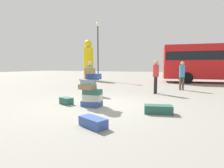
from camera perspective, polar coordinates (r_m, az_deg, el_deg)
The scene contains 11 objects.
ground_plane at distance 6.22m, azimuth -3.38°, elevation -6.97°, with size 80.00×80.00×0.00m, color gray.
suitcase_tower at distance 5.99m, azimuth -6.85°, elevation -1.98°, with size 0.77×0.59×1.32m.
suitcase_teal_foreground_far at distance 6.58m, azimuth -14.75°, elevation -5.36°, with size 0.51×0.30×0.25m, color #26594C.
suitcase_charcoal_upright_blue at distance 7.74m, azimuth -6.07°, elevation -3.55°, with size 0.60×0.36×0.25m, color #4C4C51.
suitcase_teal_foreground_near at distance 5.29m, azimuth 14.93°, elevation -8.06°, with size 0.80×0.35×0.25m, color #26594C.
suitcase_navy_right_side at distance 4.06m, azimuth -6.24°, elevation -12.36°, with size 0.69×0.32×0.22m, color #334F99.
person_bearded_onlooker at distance 8.65m, azimuth -7.19°, elevation 3.02°, with size 0.30×0.30×1.61m.
person_tourist_with_camera at distance 9.03m, azimuth 14.17°, elevation 3.28°, with size 0.30×0.34×1.68m.
person_passerby_in_red at distance 10.89m, azimuth 21.99°, elevation 3.29°, with size 0.30×0.30×1.66m.
yellow_dummy_statue at distance 17.68m, azimuth -7.72°, elevation 7.01°, with size 1.36×1.36×3.99m.
lamp_post at distance 17.68m, azimuth -4.65°, elevation 13.43°, with size 0.36×0.36×5.67m.
Camera 1 is at (2.74, -5.41, 1.37)m, focal length 27.87 mm.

